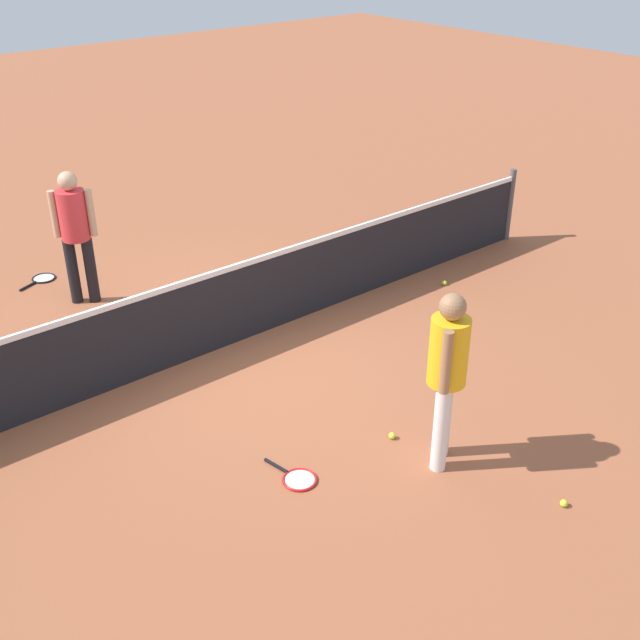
# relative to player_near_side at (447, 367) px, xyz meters

# --- Properties ---
(ground_plane) EXTENTS (40.00, 40.00, 0.00)m
(ground_plane) POSITION_rel_player_near_side_xyz_m (-0.38, 2.96, -1.01)
(ground_plane) COLOR #9E5638
(court_net) EXTENTS (10.09, 0.09, 1.07)m
(court_net) POSITION_rel_player_near_side_xyz_m (-0.38, 2.96, -0.51)
(court_net) COLOR #4C4C51
(court_net) RESTS_ON ground_plane
(player_near_side) EXTENTS (0.48, 0.48, 1.70)m
(player_near_side) POSITION_rel_player_near_side_xyz_m (0.00, 0.00, 0.00)
(player_near_side) COLOR white
(player_near_side) RESTS_ON ground_plane
(player_far_side) EXTENTS (0.48, 0.47, 1.70)m
(player_far_side) POSITION_rel_player_near_side_xyz_m (-1.13, 5.02, 0.00)
(player_far_side) COLOR black
(player_far_side) RESTS_ON ground_plane
(tennis_racket_near_player) EXTENTS (0.36, 0.60, 0.03)m
(tennis_racket_near_player) POSITION_rel_player_near_side_xyz_m (-1.17, 0.61, -1.00)
(tennis_racket_near_player) COLOR red
(tennis_racket_near_player) RESTS_ON ground_plane
(tennis_racket_far_player) EXTENTS (0.60, 0.41, 0.03)m
(tennis_racket_far_player) POSITION_rel_player_near_side_xyz_m (-1.32, 5.98, -1.00)
(tennis_racket_far_player) COLOR black
(tennis_racket_far_player) RESTS_ON ground_plane
(tennis_ball_near_player) EXTENTS (0.07, 0.07, 0.07)m
(tennis_ball_near_player) POSITION_rel_player_near_side_xyz_m (2.73, 2.46, -0.98)
(tennis_ball_near_player) COLOR #C6E033
(tennis_ball_near_player) RESTS_ON ground_plane
(tennis_ball_by_net) EXTENTS (0.07, 0.07, 0.07)m
(tennis_ball_by_net) POSITION_rel_player_near_side_xyz_m (0.37, -1.09, -0.98)
(tennis_ball_by_net) COLOR #C6E033
(tennis_ball_by_net) RESTS_ON ground_plane
(tennis_ball_midcourt) EXTENTS (0.07, 0.07, 0.07)m
(tennis_ball_midcourt) POSITION_rel_player_near_side_xyz_m (-0.11, 0.50, -0.98)
(tennis_ball_midcourt) COLOR #C6E033
(tennis_ball_midcourt) RESTS_ON ground_plane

